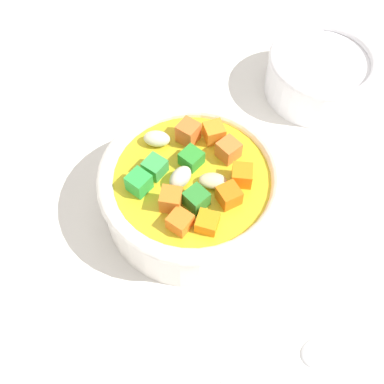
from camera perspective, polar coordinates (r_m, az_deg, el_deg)
ground_plane at (r=45.32cm, az=0.00°, el=-2.53°), size 140.00×140.00×2.00cm
soup_bowl_main at (r=41.79cm, az=-0.00°, el=0.28°), size 15.71×15.71×6.85cm
spoon at (r=39.24cm, az=8.82°, el=-19.71°), size 4.67×19.78×0.92cm
side_bowl_small at (r=53.24cm, az=14.62°, el=13.19°), size 10.93×10.93×4.72cm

